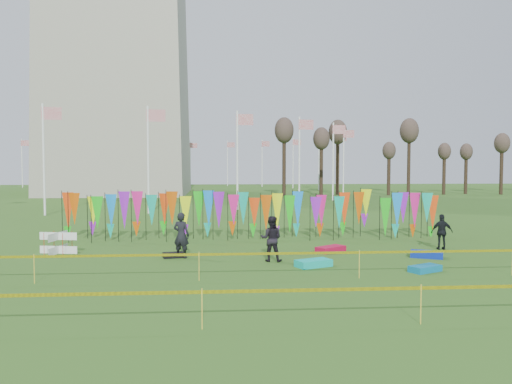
{
  "coord_description": "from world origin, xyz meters",
  "views": [
    {
      "loc": [
        -1.46,
        -16.75,
        3.56
      ],
      "look_at": [
        0.21,
        6.0,
        2.36
      ],
      "focal_mm": 35.0,
      "sensor_mm": 36.0,
      "label": 1
    }
  ],
  "objects": [
    {
      "name": "kite_bag_blue",
      "position": [
        6.56,
        1.91,
        0.12
      ],
      "size": [
        1.35,
        1.07,
        0.25
      ],
      "primitive_type": "cube",
      "rotation": [
        0.0,
        0.0,
        -0.43
      ],
      "color": "#0A29B2",
      "rests_on": "ground"
    },
    {
      "name": "tree_line",
      "position": [
        32.0,
        44.0,
        6.17
      ],
      "size": [
        53.92,
        1.92,
        7.84
      ],
      "color": "#38281C",
      "rests_on": "ground"
    },
    {
      "name": "kite_bag_black",
      "position": [
        -3.24,
        2.64,
        0.1
      ],
      "size": [
        0.92,
        0.66,
        0.19
      ],
      "primitive_type": "cube",
      "rotation": [
        0.0,
        0.0,
        0.24
      ],
      "color": "black",
      "rests_on": "ground"
    },
    {
      "name": "caution_tape_far",
      "position": [
        -0.22,
        -6.0,
        0.78
      ],
      "size": [
        26.0,
        0.02,
        0.9
      ],
      "color": "#E0DA04",
      "rests_on": "ground"
    },
    {
      "name": "person_mid",
      "position": [
        0.46,
        1.6,
        0.85
      ],
      "size": [
        0.92,
        0.69,
        1.69
      ],
      "primitive_type": "imported",
      "rotation": [
        0.0,
        0.0,
        2.9
      ],
      "color": "black",
      "rests_on": "ground"
    },
    {
      "name": "caution_tape_near",
      "position": [
        -0.22,
        -1.39,
        0.78
      ],
      "size": [
        26.0,
        0.02,
        0.9
      ],
      "color": "#E0DA04",
      "rests_on": "ground"
    },
    {
      "name": "flagpole_ring",
      "position": [
        -14.0,
        48.0,
        4.0
      ],
      "size": [
        57.4,
        56.16,
        8.0
      ],
      "color": "white",
      "rests_on": "ground"
    },
    {
      "name": "kite_bag_red",
      "position": [
        3.12,
        3.44,
        0.12
      ],
      "size": [
        1.39,
        1.23,
        0.24
      ],
      "primitive_type": "cube",
      "rotation": [
        0.0,
        0.0,
        0.62
      ],
      "color": "#BE0C38",
      "rests_on": "ground"
    },
    {
      "name": "person_left",
      "position": [
        -2.94,
        2.54,
        0.88
      ],
      "size": [
        0.77,
        0.67,
        1.77
      ],
      "primitive_type": "imported",
      "rotation": [
        0.0,
        0.0,
        2.77
      ],
      "color": "black",
      "rests_on": "ground"
    },
    {
      "name": "person_right",
      "position": [
        7.96,
        3.65,
        0.76
      ],
      "size": [
        0.95,
        0.63,
        1.51
      ],
      "primitive_type": "imported",
      "rotation": [
        0.0,
        0.0,
        3.0
      ],
      "color": "black",
      "rests_on": "ground"
    },
    {
      "name": "kite_bag_turquoise",
      "position": [
        1.84,
        0.5,
        0.12
      ],
      "size": [
        1.39,
        1.07,
        0.25
      ],
      "primitive_type": "cube",
      "rotation": [
        0.0,
        0.0,
        0.41
      ],
      "color": "#0DC5B6",
      "rests_on": "ground"
    },
    {
      "name": "box_kite",
      "position": [
        -7.97,
        3.78,
        0.45
      ],
      "size": [
        0.8,
        0.8,
        0.89
      ],
      "rotation": [
        0.0,
        0.0,
        -0.18
      ],
      "color": "red",
      "rests_on": "ground"
    },
    {
      "name": "banner_row",
      "position": [
        0.28,
        7.34,
        1.34
      ],
      "size": [
        18.64,
        0.64,
        2.22
      ],
      "color": "black",
      "rests_on": "ground"
    },
    {
      "name": "kite_bag_teal",
      "position": [
        5.43,
        -0.61,
        0.11
      ],
      "size": [
        1.23,
        0.98,
        0.21
      ],
      "primitive_type": "cube",
      "rotation": [
        0.0,
        0.0,
        0.47
      ],
      "color": "#0B74A5",
      "rests_on": "ground"
    },
    {
      "name": "ground",
      "position": [
        0.0,
        0.0,
        0.0
      ],
      "size": [
        160.0,
        160.0,
        0.0
      ],
      "primitive_type": "plane",
      "color": "#2D5417",
      "rests_on": "ground"
    }
  ]
}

